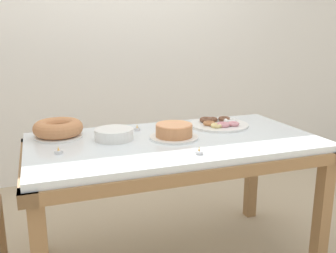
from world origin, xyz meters
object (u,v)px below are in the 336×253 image
object	(u,v)px
pastry_platter	(219,124)
plate_stack	(114,134)
tealight_right_edge	(199,152)
tealight_near_cakes	(59,152)
tealight_centre	(137,129)
cake_golden_bundt	(58,129)
cake_chocolate_round	(175,132)

from	to	relation	value
pastry_platter	plate_stack	bearing A→B (deg)	-172.89
tealight_right_edge	tealight_near_cakes	bearing A→B (deg)	159.75
plate_stack	tealight_centre	world-z (taller)	plate_stack
cake_golden_bundt	tealight_right_edge	world-z (taller)	cake_golden_bundt
tealight_right_edge	plate_stack	bearing A→B (deg)	130.42
pastry_platter	cake_golden_bundt	bearing A→B (deg)	176.33
cake_golden_bundt	plate_stack	xyz separation A→B (m)	(0.28, -0.15, -0.02)
cake_golden_bundt	tealight_centre	world-z (taller)	cake_golden_bundt
pastry_platter	cake_chocolate_round	bearing A→B (deg)	-154.48
cake_chocolate_round	plate_stack	bearing A→B (deg)	164.58
cake_golden_bundt	pastry_platter	bearing A→B (deg)	-3.67
cake_chocolate_round	tealight_centre	distance (m)	0.28
tealight_centre	tealight_right_edge	world-z (taller)	same
tealight_near_cakes	tealight_right_edge	size ratio (longest dim) A/B	1.00
tealight_centre	plate_stack	bearing A→B (deg)	-139.11
cake_chocolate_round	tealight_centre	world-z (taller)	cake_chocolate_round
cake_golden_bundt	pastry_platter	size ratio (longest dim) A/B	0.74
cake_chocolate_round	plate_stack	size ratio (longest dim) A/B	1.28
cake_chocolate_round	tealight_right_edge	distance (m)	0.30
plate_stack	tealight_right_edge	distance (m)	0.51
cake_golden_bundt	tealight_right_edge	distance (m)	0.82
cake_golden_bundt	pastry_platter	distance (m)	0.97
cake_chocolate_round	pastry_platter	world-z (taller)	cake_chocolate_round
cake_golden_bundt	tealight_near_cakes	size ratio (longest dim) A/B	6.80
tealight_near_cakes	pastry_platter	bearing A→B (deg)	13.68
plate_stack	tealight_near_cakes	world-z (taller)	plate_stack
tealight_centre	cake_golden_bundt	bearing A→B (deg)	179.92
tealight_right_edge	cake_chocolate_round	bearing A→B (deg)	92.27
cake_golden_bundt	tealight_near_cakes	world-z (taller)	cake_golden_bundt
tealight_near_cakes	tealight_right_edge	xyz separation A→B (m)	(0.63, -0.23, 0.00)
cake_golden_bundt	tealight_centre	xyz separation A→B (m)	(0.45, -0.00, -0.04)
cake_chocolate_round	plate_stack	world-z (taller)	cake_chocolate_round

